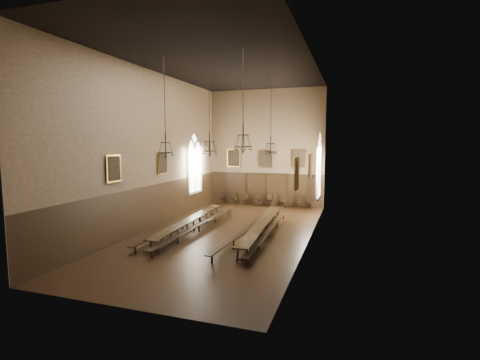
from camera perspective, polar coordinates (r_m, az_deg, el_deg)
The scene contains 34 objects.
floor at distance 19.19m, azimuth -2.40°, elevation -8.77°, with size 9.00×18.00×0.02m, color black.
ceiling at distance 18.98m, azimuth -2.53°, elevation 18.57°, with size 9.00×18.00×0.02m, color black.
wall_back at distance 27.16m, azimuth 4.25°, elevation 5.25°, with size 9.00×0.02×9.00m, color #7E6A4D.
wall_front at distance 10.59m, azimuth -19.87°, elevation 3.43°, with size 9.00×0.02×9.00m, color #7E6A4D.
wall_left at distance 20.56m, azimuth -14.36°, elevation 4.77°, with size 0.02×18.00×9.00m, color #7E6A4D.
wall_right at distance 17.48m, azimuth 11.56°, elevation 4.62°, with size 0.02×18.00×9.00m, color #7E6A4D.
wainscot_panelling at distance 18.90m, azimuth -2.42°, elevation -5.07°, with size 9.00×18.00×2.50m, color black, non-canonical shape.
table_left at distance 19.80m, azimuth -8.12°, elevation -7.28°, with size 1.12×9.03×0.70m.
table_right at distance 18.64m, azimuth 3.63°, elevation -8.02°, with size 1.26×9.46×0.74m.
bench_left_outer at distance 20.12m, azimuth -9.40°, elevation -7.27°, with size 0.33×9.88×0.44m.
bench_left_inner at distance 19.52m, azimuth -6.72°, elevation -7.62°, with size 0.32×10.28×0.46m.
bench_right_inner at distance 18.80m, azimuth 1.73°, elevation -8.12°, with size 0.85×10.33×0.46m.
bench_right_outer at distance 18.48m, azimuth 4.86°, elevation -8.44°, with size 0.57×9.76×0.44m.
chair_0 at distance 28.12m, azimuth -3.08°, elevation -3.34°, with size 0.49×0.49×0.94m.
chair_1 at distance 27.90m, azimuth -1.15°, elevation -3.38°, with size 0.44×0.44×0.99m.
chair_2 at distance 27.43m, azimuth 0.87°, elevation -3.57°, with size 0.50×0.50×0.95m.
chair_3 at distance 27.18m, azimuth 2.85°, elevation -3.67°, with size 0.46×0.46×0.95m.
chair_4 at distance 26.99m, azimuth 4.78°, elevation -3.73°, with size 0.48×0.48×0.98m.
chair_5 at distance 26.76m, azimuth 7.05°, elevation -3.84°, with size 0.45×0.45×0.99m.
chair_6 at distance 26.57m, azimuth 9.30°, elevation -3.94°, with size 0.55×0.55×1.00m.
chair_7 at distance 26.49m, azimuth 11.18°, elevation -4.01°, with size 0.50×0.50×0.99m.
chandelier_back_left at distance 21.75m, azimuth -5.01°, elevation 5.52°, with size 0.94×0.94×4.76m.
chandelier_back_right at distance 20.00m, azimuth 5.05°, elevation 5.63°, with size 0.75×0.75×4.74m.
chandelier_front_left at distance 17.21m, azimuth -12.11°, elevation 5.57°, with size 0.76×0.76×4.69m.
chandelier_front_right at distance 15.42m, azimuth 0.51°, elevation 6.65°, with size 0.79×0.79×4.38m.
portrait_back_0 at distance 27.80m, azimuth -1.05°, elevation 3.64°, with size 1.10×0.12×1.40m.
portrait_back_1 at distance 27.06m, azimuth 4.17°, elevation 3.55°, with size 1.10×0.12×1.40m.
portrait_back_2 at distance 26.56m, azimuth 9.63°, elevation 3.43°, with size 1.10×0.12×1.40m.
portrait_left_0 at distance 21.38m, azimuth -12.57°, elevation 2.72°, with size 0.12×1.00×1.30m.
portrait_left_1 at distance 17.67m, azimuth -20.02°, elevation 1.79°, with size 0.12×1.00×1.30m.
portrait_right_0 at distance 18.52m, azimuth 11.47°, elevation 2.23°, with size 0.12×1.00×1.30m.
portrait_right_1 at distance 14.07m, azimuth 9.33°, elevation 1.05°, with size 0.12×1.00×1.30m.
window_right at distance 23.00m, azimuth 12.88°, elevation 2.20°, with size 0.20×2.20×4.60m, color white, non-canonical shape.
window_left at distance 25.39m, azimuth -7.47°, elevation 2.66°, with size 0.20×2.20×4.60m, color white, non-canonical shape.
Camera 1 is at (6.51, -17.36, 4.95)m, focal length 26.00 mm.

